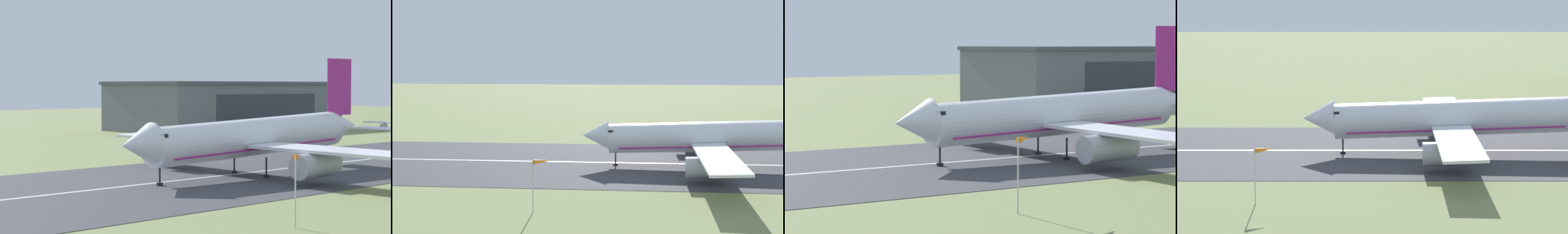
# 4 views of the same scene
# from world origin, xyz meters

# --- Properties ---
(runway_strip) EXTENTS (423.87, 41.96, 0.06)m
(runway_strip) POSITION_xyz_m (0.00, 99.62, 0.03)
(runway_strip) COLOR #3D3D42
(runway_strip) RESTS_ON ground_plane
(runway_centreline) EXTENTS (381.49, 0.70, 0.01)m
(runway_centreline) POSITION_xyz_m (0.00, 99.62, 0.07)
(runway_centreline) COLOR silver
(runway_centreline) RESTS_ON runway_strip
(hangar_building) EXTENTS (68.88, 34.09, 14.05)m
(hangar_building) POSITION_xyz_m (90.87, 183.42, 7.04)
(hangar_building) COLOR slate
(hangar_building) RESTS_ON ground_plane
(airplane_landing) EXTENTS (47.33, 56.42, 17.24)m
(airplane_landing) POSITION_xyz_m (10.63, 96.98, 5.35)
(airplane_landing) COLOR silver
(airplane_landing) RESTS_ON ground_plane
(windsock_pole) EXTENTS (2.39, 1.91, 6.77)m
(windsock_pole) POSITION_xyz_m (-14.93, 67.28, 6.07)
(windsock_pole) COLOR #B7B7BC
(windsock_pole) RESTS_ON ground_plane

